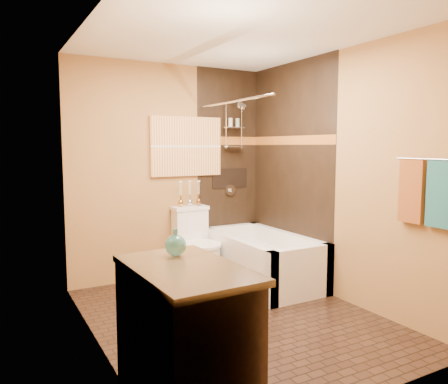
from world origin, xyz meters
TOP-DOWN VIEW (x-y plane):
  - floor at (0.00, 0.00)m, footprint 3.00×3.00m
  - wall_left at (-1.20, 0.00)m, footprint 0.02×3.00m
  - wall_right at (1.20, 0.00)m, footprint 0.02×3.00m
  - wall_back at (0.00, 1.50)m, footprint 2.40×0.02m
  - wall_front at (0.00, -1.50)m, footprint 2.40×0.02m
  - ceiling at (0.00, 0.00)m, footprint 3.00×3.00m
  - alcove_tile_back at (0.78, 1.49)m, footprint 0.85×0.01m
  - alcove_tile_right at (1.19, 0.75)m, footprint 0.01×1.50m
  - mosaic_band_back at (0.78, 1.48)m, footprint 0.85×0.01m
  - mosaic_band_right at (1.18, 0.75)m, footprint 0.01×1.50m
  - alcove_niche at (0.80, 1.48)m, footprint 0.50×0.01m
  - shower_fixtures at (0.80, 1.38)m, footprint 0.24×0.33m
  - curtain_rod at (0.40, 0.75)m, footprint 0.03×1.55m
  - towel_bar at (1.15, -1.05)m, footprint 0.02×0.55m
  - towel_teal at (1.16, -1.18)m, footprint 0.05×0.22m
  - towel_rust at (1.16, -0.92)m, footprint 0.05×0.22m
  - sunset_painting at (0.20, 1.48)m, footprint 0.90×0.04m
  - vanity_mirror at (-1.19, -1.00)m, footprint 0.01×1.00m
  - bathtub at (0.80, 0.75)m, footprint 0.80×1.50m
  - toilet at (0.20, 1.20)m, footprint 0.43×0.63m
  - vanity at (-0.92, -1.00)m, footprint 0.62×0.98m
  - teal_bottle at (-0.87, -0.75)m, footprint 0.16×0.16m
  - bud_vases at (0.20, 1.39)m, footprint 0.30×0.06m

SIDE VIEW (x-z plane):
  - floor at x=0.00m, z-range 0.00..0.00m
  - bathtub at x=0.80m, z-range -0.05..0.50m
  - toilet at x=0.20m, z-range 0.00..0.85m
  - vanity at x=-0.92m, z-range 0.00..0.85m
  - teal_bottle at x=-0.87m, z-range 0.83..1.05m
  - bud_vases at x=0.20m, z-range 0.86..1.15m
  - alcove_niche at x=0.80m, z-range 1.02..1.27m
  - towel_teal at x=1.16m, z-range 0.92..1.44m
  - towel_rust at x=1.16m, z-range 0.92..1.44m
  - wall_left at x=-1.20m, z-range 0.00..2.50m
  - wall_right at x=1.20m, z-range 0.00..2.50m
  - wall_back at x=0.00m, z-range 0.00..2.50m
  - wall_front at x=0.00m, z-range 0.00..2.50m
  - alcove_tile_back at x=0.78m, z-range 0.00..2.50m
  - alcove_tile_right at x=1.19m, z-range 0.00..2.50m
  - towel_bar at x=1.15m, z-range 1.44..1.46m
  - vanity_mirror at x=-1.19m, z-range 1.05..1.95m
  - sunset_painting at x=0.20m, z-range 1.20..1.90m
  - mosaic_band_back at x=0.78m, z-range 1.57..1.67m
  - mosaic_band_right at x=1.18m, z-range 1.57..1.67m
  - shower_fixtures at x=0.80m, z-range 1.08..2.25m
  - curtain_rod at x=0.40m, z-range 2.01..2.03m
  - ceiling at x=0.00m, z-range 2.50..2.50m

